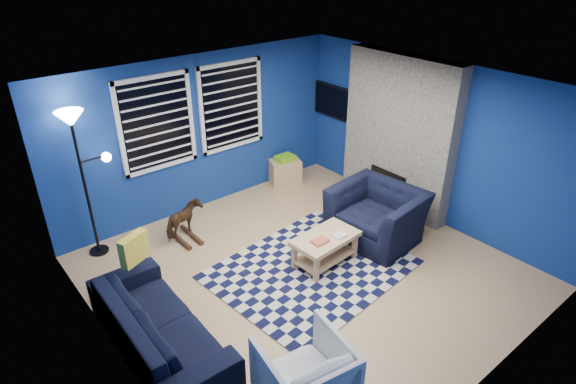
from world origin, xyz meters
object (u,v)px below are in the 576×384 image
at_px(sofa, 159,324).
at_px(coffee_table, 325,244).
at_px(tv, 335,102).
at_px(armchair_big, 377,215).
at_px(armchair_bent, 305,374).
at_px(cabinet, 285,171).
at_px(rocking_horse, 184,220).
at_px(floor_lamp, 77,139).

distance_m(sofa, coffee_table, 2.44).
height_order(tv, armchair_big, tv).
height_order(armchair_bent, cabinet, armchair_bent).
bearing_deg(sofa, cabinet, -56.74).
bearing_deg(rocking_horse, sofa, 122.80).
height_order(sofa, coffee_table, sofa).
relative_size(cabinet, floor_lamp, 0.30).
height_order(tv, armchair_bent, tv).
relative_size(armchair_big, rocking_horse, 1.99).
distance_m(rocking_horse, floor_lamp, 1.85).
bearing_deg(rocking_horse, cabinet, -99.03).
height_order(armchair_big, coffee_table, armchair_big).
height_order(sofa, floor_lamp, floor_lamp).
bearing_deg(floor_lamp, tv, -3.21).
distance_m(armchair_big, coffee_table, 1.02).
relative_size(rocking_horse, floor_lamp, 0.29).
bearing_deg(cabinet, tv, 6.00).
relative_size(sofa, cabinet, 3.40).
relative_size(sofa, coffee_table, 2.25).
height_order(rocking_horse, coffee_table, rocking_horse).
distance_m(coffee_table, floor_lamp, 3.51).
relative_size(armchair_bent, coffee_table, 0.85).
relative_size(tv, armchair_bent, 1.24).
bearing_deg(cabinet, coffee_table, -96.16).
height_order(armchair_big, armchair_bent, armchair_big).
distance_m(armchair_bent, coffee_table, 2.28).
bearing_deg(armchair_bent, rocking_horse, -89.44).
height_order(tv, sofa, tv).
bearing_deg(tv, floor_lamp, 176.79).
bearing_deg(floor_lamp, armchair_bent, -81.18).
bearing_deg(cabinet, floor_lamp, -159.30).
bearing_deg(floor_lamp, rocking_horse, -24.48).
bearing_deg(floor_lamp, coffee_table, -44.67).
height_order(sofa, cabinet, sofa).
xyz_separation_m(armchair_big, floor_lamp, (-3.31, 2.28, 1.33)).
relative_size(rocking_horse, cabinet, 0.98).
bearing_deg(armchair_bent, floor_lamp, -71.70).
relative_size(tv, floor_lamp, 0.48).
distance_m(armchair_bent, floor_lamp, 4.05).
xyz_separation_m(tv, sofa, (-4.55, -1.98, -1.09)).
xyz_separation_m(cabinet, floor_lamp, (-3.43, -0.00, 1.49)).
bearing_deg(cabinet, armchair_big, -72.49).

